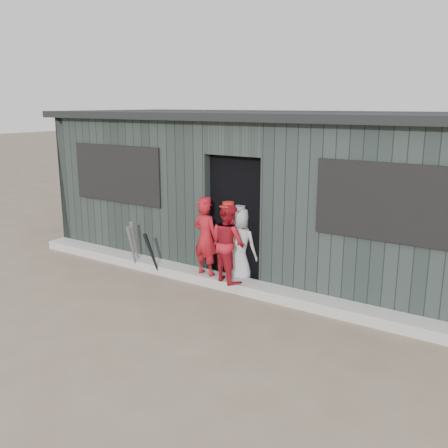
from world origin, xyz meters
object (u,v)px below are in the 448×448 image
Objects in this scene: player_red_left at (206,238)px; bat_right at (152,255)px; bat_left at (135,244)px; player_grey_back at (239,246)px; dugout at (278,189)px; player_red_right at (228,243)px; bat_mid at (132,248)px.

bat_right is at bearing 17.70° from player_red_left.
player_red_left reaches higher than bat_left.
dugout is (-0.09, 1.41, 0.68)m from player_grey_back.
bat_left is at bearing 10.67° from player_grey_back.
bat_left is 1.11× the size of bat_right.
player_red_left is 1.00× the size of player_red_right.
bat_mid is 1.87m from player_grey_back.
player_red_left is 0.45m from player_red_right.
player_grey_back reaches higher than bat_mid.
dugout is at bearing -63.59° from player_red_right.
player_grey_back reaches higher than bat_right.
player_grey_back is at bearing -86.24° from dugout.
bat_left is 0.72× the size of player_red_left.
bat_left is at bearing 5.32° from player_red_left.
bat_right is at bearing 29.93° from player_red_right.
bat_left reaches higher than bat_right.
bat_mid is at bearing -131.16° from dugout.
player_red_left is at bearing 14.01° from bat_right.
bat_right is at bearing -18.81° from bat_left.
player_red_left is at bearing 1.63° from bat_left.
bat_left is 0.58m from bat_right.
player_red_left reaches higher than bat_right.
bat_left is at bearing -135.31° from dugout.
bat_mid is 1.42m from player_red_left.
dugout is (0.33, 1.73, 0.54)m from player_red_left.
bat_mid is at bearing 27.50° from player_red_right.
player_red_right is at bearing -0.24° from bat_left.
bat_mid is 0.10× the size of dugout.
bat_mid is at bearing -60.33° from bat_left.
player_red_right is at bearing 5.02° from bat_mid.
player_grey_back is at bearing 10.63° from bat_left.
player_red_right is 1.86m from dugout.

